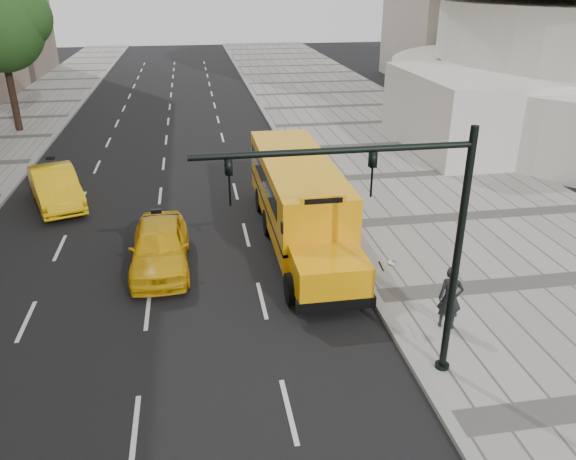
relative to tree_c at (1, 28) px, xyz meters
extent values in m
plane|color=black|center=(10.40, -18.53, -6.48)|extent=(140.00, 140.00, 0.00)
cube|color=#98958F|center=(22.40, -18.53, -6.40)|extent=(12.00, 140.00, 0.15)
cube|color=gray|center=(16.40, -18.53, -6.40)|extent=(0.30, 140.00, 0.15)
cube|color=white|center=(27.40, -8.53, -4.28)|extent=(8.00, 10.00, 4.40)
cylinder|color=black|center=(-0.10, 0.00, -3.62)|extent=(0.44, 0.44, 5.72)
sphere|color=#1B3E14|center=(-0.10, 0.00, -0.04)|extent=(5.22, 5.22, 5.22)
sphere|color=#1B3E14|center=(1.21, 0.30, 0.56)|extent=(3.65, 3.65, 3.65)
cube|color=#FFA809|center=(14.90, -18.61, -4.70)|extent=(2.50, 9.00, 2.45)
cube|color=#FFA809|center=(14.90, -24.11, -5.38)|extent=(2.20, 2.00, 1.10)
cube|color=black|center=(14.90, -24.99, -5.93)|extent=(2.38, 0.25, 0.35)
cube|color=black|center=(14.90, -18.61, -5.23)|extent=(2.52, 9.00, 0.12)
cube|color=black|center=(14.90, -23.05, -4.23)|extent=(2.05, 0.10, 0.90)
cube|color=black|center=(14.90, -18.11, -4.23)|extent=(2.52, 7.50, 0.70)
cube|color=#FFA809|center=(14.90, -23.06, -3.43)|extent=(1.40, 0.12, 0.28)
ellipsoid|color=silver|center=(16.42, -25.51, -4.58)|extent=(0.32, 0.32, 0.14)
cylinder|color=black|center=(16.18, -25.29, -4.78)|extent=(0.36, 0.47, 0.58)
cylinder|color=black|center=(13.77, -23.81, -5.98)|extent=(0.30, 1.00, 1.00)
cylinder|color=black|center=(16.03, -23.81, -5.98)|extent=(0.30, 1.00, 1.00)
cylinder|color=black|center=(13.77, -18.61, -5.98)|extent=(0.30, 1.00, 1.00)
cylinder|color=black|center=(16.03, -18.61, -5.98)|extent=(0.30, 1.00, 1.00)
cylinder|color=black|center=(13.77, -16.11, -5.98)|extent=(0.30, 1.00, 1.00)
cylinder|color=black|center=(16.03, -16.11, -5.98)|extent=(0.30, 1.00, 1.00)
imported|color=yellow|center=(9.73, -20.76, -5.65)|extent=(1.96, 4.83, 1.64)
imported|color=yellow|center=(4.97, -13.91, -5.64)|extent=(3.36, 5.36, 1.67)
imported|color=black|center=(17.90, -26.04, -5.40)|extent=(0.79, 0.66, 1.85)
cylinder|color=black|center=(17.00, -27.78, -3.28)|extent=(0.18, 0.18, 6.40)
cylinder|color=black|center=(17.00, -27.78, -6.35)|extent=(0.36, 0.36, 0.25)
cylinder|color=black|center=(14.00, -27.78, -0.48)|extent=(6.00, 0.14, 0.14)
imported|color=black|center=(14.80, -27.78, -1.03)|extent=(0.16, 0.20, 1.00)
imported|color=black|center=(11.80, -27.78, -1.03)|extent=(0.16, 0.20, 1.00)
camera|label=1|loc=(11.17, -38.59, 2.75)|focal=35.00mm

